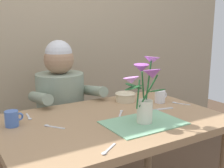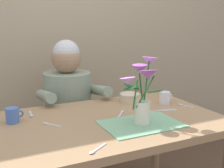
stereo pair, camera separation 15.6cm
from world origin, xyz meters
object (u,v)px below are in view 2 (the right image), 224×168
object	(u,v)px
seated_person	(69,117)
coffee_cup	(165,98)
ceramic_mug	(13,115)
flower_vase	(142,90)
dinner_knife	(161,111)
ceramic_bowl	(130,97)

from	to	relation	value
seated_person	coffee_cup	bearing A→B (deg)	-48.50
seated_person	ceramic_mug	size ratio (longest dim) A/B	12.20
ceramic_mug	coffee_cup	distance (m)	0.92
flower_vase	ceramic_mug	distance (m)	0.68
coffee_cup	flower_vase	bearing A→B (deg)	-142.10
flower_vase	coffee_cup	bearing A→B (deg)	37.90
dinner_knife	ceramic_bowl	bearing A→B (deg)	115.41
seated_person	ceramic_mug	bearing A→B (deg)	-136.17
ceramic_mug	flower_vase	bearing A→B (deg)	-28.19
seated_person	ceramic_mug	xyz separation A→B (m)	(-0.43, -0.45, 0.22)
ceramic_mug	dinner_knife	bearing A→B (deg)	-12.24
seated_person	flower_vase	size ratio (longest dim) A/B	3.26
ceramic_bowl	coffee_cup	distance (m)	0.23
flower_vase	ceramic_bowl	xyz separation A→B (m)	(0.16, 0.40, -0.15)
seated_person	dinner_knife	distance (m)	0.75
ceramic_bowl	flower_vase	bearing A→B (deg)	-111.26
ceramic_mug	seated_person	bearing A→B (deg)	46.20
dinner_knife	ceramic_mug	distance (m)	0.83
ceramic_bowl	ceramic_mug	world-z (taller)	ceramic_mug
dinner_knife	seated_person	bearing A→B (deg)	132.93
seated_person	coffee_cup	xyz separation A→B (m)	(0.49, -0.51, 0.22)
coffee_cup	ceramic_bowl	bearing A→B (deg)	140.33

